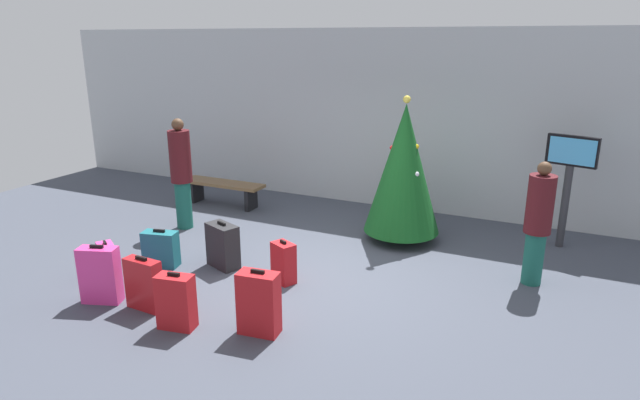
% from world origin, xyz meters
% --- Properties ---
extents(ground_plane, '(16.00, 16.00, 0.00)m').
position_xyz_m(ground_plane, '(0.00, 0.00, 0.00)').
color(ground_plane, '#424754').
extents(back_wall, '(16.00, 0.20, 3.38)m').
position_xyz_m(back_wall, '(0.00, 3.65, 1.69)').
color(back_wall, '#B7BCC1').
rests_on(back_wall, ground_plane).
extents(holiday_tree, '(1.22, 1.22, 2.36)m').
position_xyz_m(holiday_tree, '(0.64, 1.88, 1.20)').
color(holiday_tree, '#4C3319').
rests_on(holiday_tree, ground_plane).
extents(flight_info_kiosk, '(0.74, 0.28, 1.79)m').
position_xyz_m(flight_info_kiosk, '(3.03, 2.70, 1.21)').
color(flight_info_kiosk, '#333338').
rests_on(flight_info_kiosk, ground_plane).
extents(waiting_bench, '(1.72, 0.44, 0.48)m').
position_xyz_m(waiting_bench, '(-3.11, 2.22, 0.37)').
color(waiting_bench, brown).
rests_on(waiting_bench, ground_plane).
extents(traveller_0, '(0.47, 0.47, 1.92)m').
position_xyz_m(traveller_0, '(-2.96, 0.85, 1.01)').
color(traveller_0, '#19594C').
rests_on(traveller_0, ground_plane).
extents(traveller_1, '(0.47, 0.47, 1.69)m').
position_xyz_m(traveller_1, '(2.73, 1.07, 0.89)').
color(traveller_1, '#19594C').
rests_on(traveller_1, ground_plane).
extents(suitcase_0, '(0.52, 0.36, 0.76)m').
position_xyz_m(suitcase_0, '(-2.11, -1.82, 0.36)').
color(suitcase_0, '#E5388C').
rests_on(suitcase_0, ground_plane).
extents(suitcase_1, '(0.38, 0.33, 0.60)m').
position_xyz_m(suitcase_1, '(-0.32, -0.34, 0.28)').
color(suitcase_1, '#B2191E').
rests_on(suitcase_1, ground_plane).
extents(suitcase_2, '(0.56, 0.43, 0.68)m').
position_xyz_m(suitcase_2, '(-1.36, -0.26, 0.32)').
color(suitcase_2, '#232326').
rests_on(suitcase_2, ground_plane).
extents(suitcase_3, '(0.45, 0.29, 0.69)m').
position_xyz_m(suitcase_3, '(-0.84, -1.92, 0.32)').
color(suitcase_3, '#B2191E').
rests_on(suitcase_3, ground_plane).
extents(suitcase_4, '(0.48, 0.29, 0.77)m').
position_xyz_m(suitcase_4, '(0.07, -1.61, 0.37)').
color(suitcase_4, '#B2191E').
rests_on(suitcase_4, ground_plane).
extents(suitcase_5, '(0.54, 0.34, 0.56)m').
position_xyz_m(suitcase_5, '(-2.20, -0.63, 0.26)').
color(suitcase_5, '#19606B').
rests_on(suitcase_5, ground_plane).
extents(suitcase_6, '(0.39, 0.35, 0.55)m').
position_xyz_m(suitcase_6, '(-2.54, -1.30, 0.26)').
color(suitcase_6, '#E5388C').
rests_on(suitcase_6, ground_plane).
extents(suitcase_7, '(0.49, 0.20, 0.69)m').
position_xyz_m(suitcase_7, '(-1.49, -1.72, 0.32)').
color(suitcase_7, '#B2191E').
rests_on(suitcase_7, ground_plane).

